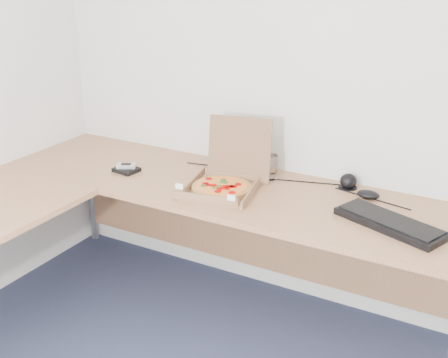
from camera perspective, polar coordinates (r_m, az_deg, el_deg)
The scene contains 10 objects.
room_shell at distance 1.44m, azimuth -9.33°, elevation -3.63°, with size 3.50×3.50×2.50m, color silver, non-canonical shape.
desk at distance 2.82m, azimuth -9.71°, elevation -2.89°, with size 2.50×2.20×0.73m.
pizza_box at distance 2.90m, azimuth -0.05°, elevation -0.43°, with size 0.33×0.38×0.34m.
drinking_glass at distance 3.06m, azimuth 4.56°, elevation 1.19°, with size 0.07×0.07×0.13m, color silver.
keyboard at distance 2.64m, azimuth 15.90°, elevation -4.17°, with size 0.49×0.17×0.03m, color black.
mouse at distance 2.90m, azimuth 13.90°, elevation -1.48°, with size 0.11×0.07×0.04m, color black.
wallet at distance 3.20m, azimuth -9.51°, elevation 0.89°, with size 0.12×0.10×0.02m, color black.
phone at distance 3.20m, azimuth -9.52°, elevation 1.28°, with size 0.10×0.05×0.02m, color #B2B5BA.
dome_speaker at distance 3.00m, azimuth 12.05°, elevation -0.12°, with size 0.10×0.10×0.08m, color black.
cable_bundle at distance 3.05m, azimuth 6.16°, elevation -0.13°, with size 0.60×0.04×0.01m, color black, non-canonical shape.
Camera 1 is at (0.83, -1.01, 1.85)m, focal length 46.83 mm.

